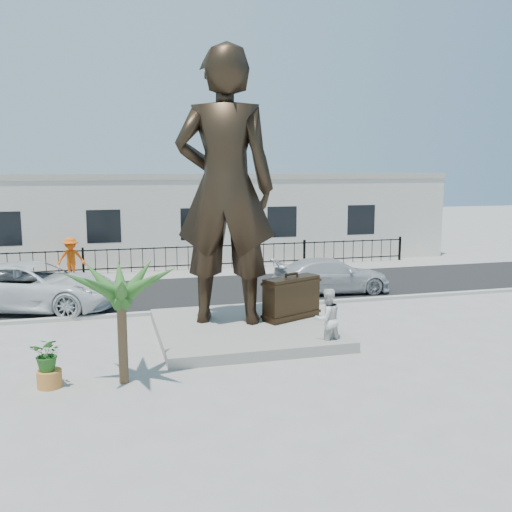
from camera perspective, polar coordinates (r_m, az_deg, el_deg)
The scene contains 16 objects.
ground at distance 16.23m, azimuth 1.86°, elevation -9.11°, with size 100.00×100.00×0.00m, color #9E9991.
street at distance 23.74m, azimuth -3.77°, elevation -3.33°, with size 40.00×7.00×0.01m, color black.
curb at distance 20.39m, azimuth -1.83°, elevation -5.19°, with size 40.00×0.25×0.12m, color #A5A399.
far_sidewalk at distance 27.60m, azimuth -5.40°, elevation -1.62°, with size 40.00×2.50×0.02m, color #9E9991.
plinth at distance 17.44m, azimuth -1.17°, elevation -7.31°, with size 5.20×5.20×0.30m, color gray.
fence at distance 28.27m, azimuth -5.69°, elevation -0.16°, with size 22.00×0.10×1.20m, color black.
building at distance 32.20m, azimuth -6.96°, elevation 3.78°, with size 28.00×7.00×4.40m, color silver.
statue at distance 17.16m, azimuth -3.13°, elevation 6.81°, with size 2.99×1.96×8.19m, color black.
suitcase at distance 17.91m, azimuth 3.56°, elevation -4.20°, with size 1.88×0.60×1.32m, color black.
tourist at distance 15.96m, azimuth 7.12°, elevation -6.28°, with size 0.83×0.65×1.71m, color silver.
car_white at distance 21.61m, azimuth -21.39°, elevation -2.84°, with size 2.79×6.06×1.68m, color silver.
car_silver at distance 23.16m, azimuth 7.53°, elevation -1.94°, with size 1.93×4.74×1.37m, color #B1B3B5.
worker at distance 26.85m, azimuth -18.01°, elevation -0.23°, with size 1.23×0.71×1.90m, color #F6580C.
palm_tree at distance 14.05m, azimuth -13.04°, elevation -12.24°, with size 1.80×1.80×3.20m, color #26531E, non-canonical shape.
planter at distance 14.20m, azimuth -19.95°, elevation -11.47°, with size 0.56×0.56×0.40m, color #BF7632.
shrub at distance 14.01m, azimuth -20.08°, elevation -9.16°, with size 0.72×0.62×0.80m, color #245A1D.
Camera 1 is at (-4.51, -14.76, 5.00)m, focal length 40.00 mm.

